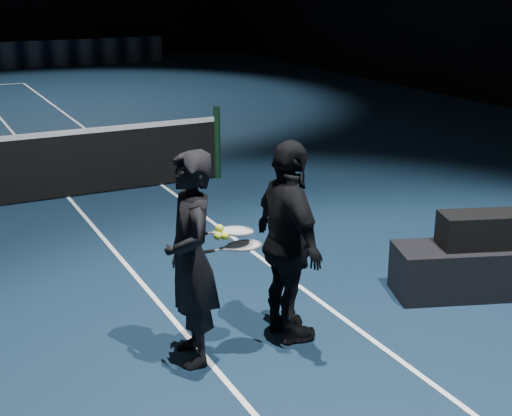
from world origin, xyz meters
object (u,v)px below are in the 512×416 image
Objects in this scene: player_a at (191,259)px; racket_upper at (236,231)px; racket_bag at (483,230)px; tennis_balls at (221,234)px; racket_lower at (244,246)px; player_b at (289,243)px; player_bench at (479,269)px.

racket_upper is at bearing 101.19° from player_a.
tennis_balls is (-2.69, 0.07, 0.38)m from racket_bag.
racket_upper is 0.15m from tennis_balls.
player_b is at bearing 0.00° from racket_lower.
player_b reaches higher than racket_lower.
racket_upper reaches higher than racket_lower.
racket_bag is 2.57m from racket_upper.
player_b is 0.40m from racket_lower.
player_a is 0.85m from player_b.
player_a is 0.43m from racket_upper.
racket_upper is (-2.54, 0.10, 0.36)m from racket_bag.
player_bench is 2.66m from racket_upper.
player_bench is 2.80m from tennis_balls.
player_b reaches higher than player_bench.
racket_lower is at bearing -161.47° from player_bench.
player_a is at bearing -180.00° from racket_lower.
player_a is 0.31m from tennis_balls.
player_a reaches higher than racket_upper.
player_a is at bearing 90.49° from player_b.
racket_lower is at bearing 95.48° from player_a.
tennis_balls reaches higher than racket_bag.
player_b is at bearing 95.48° from player_a.
racket_upper is at bearing 85.41° from player_b.
tennis_balls is at bearing -170.43° from racket_upper.
player_bench is at bearing -4.23° from racket_upper.
player_b is 2.53× the size of racket_lower.
player_a reaches higher than racket_bag.
racket_upper is 5.67× the size of tennis_balls.
player_b reaches higher than racket_bag.
player_b is (-2.09, 0.05, 0.21)m from racket_bag.
tennis_balls reaches higher than player_bench.
racket_bag is at bearing 0.00° from player_bench.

